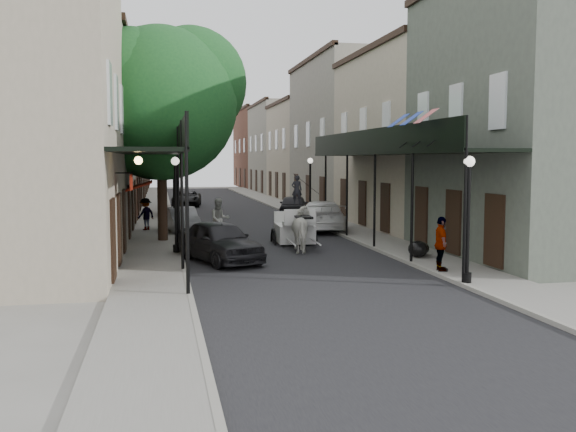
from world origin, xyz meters
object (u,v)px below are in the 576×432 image
lamppost_right_far (310,188)px  lamppost_right_near (468,217)px  car_left_far (187,198)px  tree_near (170,98)px  car_left_mid (182,220)px  lamppost_left (176,203)px  car_right_far (294,207)px  car_right_near (321,216)px  carriage (293,216)px  tree_far (166,128)px  horse (304,229)px  pedestrian_walking (220,219)px  pedestrian_sidewalk_right (441,244)px  pedestrian_sidewalk_left (146,214)px  car_left_near (220,241)px

lamppost_right_far → lamppost_right_near: bearing=-90.0°
lamppost_right_near → car_left_far: size_ratio=0.79×
tree_near → car_left_far: 23.33m
car_left_mid → tree_near: bearing=-105.3°
lamppost_left → car_right_far: 16.40m
lamppost_right_far → car_right_near: (-0.50, -4.63, -1.26)m
carriage → car_right_far: bearing=80.7°
lamppost_right_near → car_right_far: bearing=91.3°
tree_far → car_right_near: (7.85, -10.81, -5.05)m
car_right_far → tree_near: bearing=66.5°
lamppost_right_far → car_right_far: 2.78m
tree_near → horse: bearing=-38.7°
tree_far → car_left_mid: tree_far is taller
tree_near → horse: tree_near is taller
carriage → car_right_far: carriage is taller
pedestrian_walking → car_left_far: (-0.60, 22.21, -0.32)m
carriage → pedestrian_sidewalk_right: size_ratio=1.74×
pedestrian_sidewalk_left → pedestrian_sidewalk_right: size_ratio=0.93×
lamppost_left → car_left_far: (1.50, 26.71, -1.40)m
lamppost_left → car_right_far: lamppost_left is taller
lamppost_right_near → horse: size_ratio=1.70×
lamppost_right_far → car_left_mid: size_ratio=0.95×
car_left_mid → car_left_far: bearing=80.5°
pedestrian_walking → car_right_far: bearing=52.0°
horse → car_left_mid: bearing=-57.4°
tree_near → car_left_near: 8.57m
car_left_far → tree_near: bearing=-88.2°
lamppost_right_near → carriage: size_ratio=1.20×
horse → carriage: (0.13, 2.87, 0.28)m
lamppost_right_near → lamppost_right_far: (0.00, 20.00, 0.00)m
car_left_near → car_right_near: bearing=35.9°
car_right_near → car_right_far: (-0.00, 7.05, -0.02)m
lamppost_right_near → pedestrian_sidewalk_right: lamppost_right_near is taller
tree_far → pedestrian_sidewalk_left: 10.97m
car_left_mid → car_right_far: (7.20, 6.42, 0.12)m
tree_near → car_right_far: tree_near is taller
pedestrian_sidewalk_left → car_left_near: bearing=62.5°
lamppost_right_near → pedestrian_sidewalk_left: lamppost_right_near is taller
car_left_far → car_left_mid: bearing=-87.2°
pedestrian_walking → tree_far: bearing=90.7°
tree_near → pedestrian_sidewalk_left: (-1.24, 4.25, -5.55)m
lamppost_right_far → car_left_far: (-6.70, 14.71, -1.40)m
lamppost_right_far → horse: bearing=-104.4°
car_right_near → tree_far: bearing=-45.7°
lamppost_right_near → car_left_far: (-6.70, 34.71, -1.40)m
tree_far → lamppost_right_far: 11.05m
lamppost_right_near → tree_far: bearing=107.7°
lamppost_right_far → car_left_far: 16.23m
tree_near → lamppost_left: tree_near is taller
lamppost_left → tree_near: bearing=91.3°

